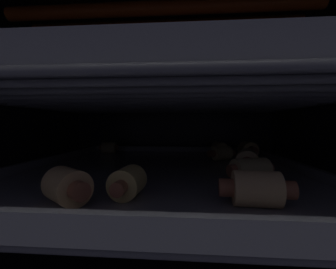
{
  "coord_description": "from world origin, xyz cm",
  "views": [
    {
      "loc": [
        3.46,
        -33.41,
        15.89
      ],
      "look_at": [
        0.0,
        9.89,
        13.9
      ],
      "focal_mm": 24.14,
      "sensor_mm": 36.0,
      "label": 1
    }
  ],
  "objects": [
    {
      "name": "pig_in_blanket_lower_4",
      "position": [
        9.91,
        7.81,
        10.63
      ],
      "size": [
        5.43,
        3.48,
        2.48
      ],
      "rotation": [
        0.0,
        0.0,
        5.11
      ],
      "color": "#DFC77C",
      "rests_on": "baking_tray_lower"
    },
    {
      "name": "ground_plane",
      "position": [
        0.0,
        0.0,
        -0.6
      ],
      "size": [
        51.24,
        49.21,
        1.2
      ],
      "primitive_type": "cube",
      "color": "black"
    },
    {
      "name": "pig_in_blanket_upper_3",
      "position": [
        -1.02,
        -1.35,
        21.68
      ],
      "size": [
        5.58,
        4.06,
        2.86
      ],
      "rotation": [
        0.0,
        0.0,
        1.9
      ],
      "color": "#DFC271",
      "rests_on": "baking_tray_upper"
    },
    {
      "name": "pig_in_blanket_lower_3",
      "position": [
        8.99,
        -15.37,
        10.81
      ],
      "size": [
        5.83,
        3.05,
        2.83
      ],
      "rotation": [
        0.0,
        0.0,
        1.5
      ],
      "color": "#DFB37A",
      "rests_on": "baking_tray_lower"
    },
    {
      "name": "oven_rack_lower",
      "position": [
        0.0,
        -0.0,
        8.05
      ],
      "size": [
        46.75,
        45.88,
        0.8
      ],
      "color": "slate"
    },
    {
      "name": "heating_element",
      "position": [
        0.0,
        -0.0,
        30.18
      ],
      "size": [
        39.07,
        22.38,
        1.78
      ],
      "color": "#F25919"
    },
    {
      "name": "pig_in_blanket_upper_9",
      "position": [
        -2.46,
        -6.63,
        21.45
      ],
      "size": [
        5.15,
        5.09,
        2.41
      ],
      "rotation": [
        0.0,
        0.0,
        5.49
      ],
      "color": "#E4B47B",
      "rests_on": "baking_tray_upper"
    },
    {
      "name": "pig_in_blanket_upper_4",
      "position": [
        12.86,
        3.96,
        21.78
      ],
      "size": [
        5.69,
        4.12,
        3.07
      ],
      "rotation": [
        0.0,
        0.0,
        5.03
      ],
      "color": "#DCC583",
      "rests_on": "baking_tray_upper"
    },
    {
      "name": "pig_in_blanket_upper_0",
      "position": [
        -4.82,
        16.75,
        21.66
      ],
      "size": [
        4.77,
        4.14,
        2.82
      ],
      "rotation": [
        0.0,
        0.0,
        0.95
      ],
      "color": "#DBC67A",
      "rests_on": "baking_tray_upper"
    },
    {
      "name": "oven_wall_back",
      "position": [
        0.0,
        24.01,
        16.03
      ],
      "size": [
        51.24,
        1.2,
        32.07
      ],
      "primitive_type": "cube",
      "color": "black",
      "rests_on": "ground_plane"
    },
    {
      "name": "oven_wall_left",
      "position": [
        -25.02,
        0.0,
        16.03
      ],
      "size": [
        1.2,
        46.81,
        32.07
      ],
      "primitive_type": "cube",
      "color": "black",
      "rests_on": "ground_plane"
    },
    {
      "name": "pig_in_blanket_upper_2",
      "position": [
        5.15,
        -2.1,
        21.9
      ],
      "size": [
        5.17,
        4.31,
        3.3
      ],
      "rotation": [
        0.0,
        0.0,
        4.36
      ],
      "color": "#E3BC75",
      "rests_on": "baking_tray_upper"
    },
    {
      "name": "pig_in_blanket_lower_5",
      "position": [
        10.66,
        15.56,
        10.74
      ],
      "size": [
        3.24,
        6.16,
        2.7
      ],
      "rotation": [
        0.0,
        0.0,
        0.14
      ],
      "color": "#E1C179",
      "rests_on": "baking_tray_lower"
    },
    {
      "name": "pig_in_blanket_upper_5",
      "position": [
        5.0,
        -7.55,
        21.93
      ],
      "size": [
        4.37,
        4.61,
        3.37
      ],
      "rotation": [
        0.0,
        0.0,
        5.79
      ],
      "color": "#EBBA7E",
      "rests_on": "baking_tray_upper"
    },
    {
      "name": "baking_tray_upper",
      "position": [
        0.0,
        0.0,
        19.87
      ],
      "size": [
        38.8,
        41.51,
        2.23
      ],
      "color": "gray",
      "rests_on": "oven_rack_upper"
    },
    {
      "name": "pig_in_blanket_upper_6",
      "position": [
        -4.78,
        -11.22,
        21.65
      ],
      "size": [
        3.89,
        4.73,
        2.81
      ],
      "rotation": [
        0.0,
        0.0,
        0.53
      ],
      "color": "#E1B06F",
      "rests_on": "baking_tray_upper"
    },
    {
      "name": "pig_in_blanket_upper_8",
      "position": [
        3.47,
        4.47,
        21.61
      ],
      "size": [
        5.33,
        3.99,
        2.72
      ],
      "rotation": [
        0.0,
        0.0,
        1.12
      ],
      "color": "#DCC66D",
      "rests_on": "baking_tray_upper"
    },
    {
      "name": "pig_in_blanket_lower_0",
      "position": [
        15.62,
        11.66,
        10.93
      ],
      "size": [
        3.39,
        5.46,
        3.09
      ],
      "rotation": [
        0.0,
        0.0,
        3.24
      ],
      "color": "#E4C176",
      "rests_on": "baking_tray_lower"
    },
    {
      "name": "pig_in_blanket_lower_7",
      "position": [
        -1.67,
        -14.03,
        10.75
      ],
      "size": [
        3.0,
        5.07,
        2.71
      ],
      "rotation": [
        0.0,
        0.0,
        3.04
      ],
      "color": "#E7C973",
      "rests_on": "baking_tray_lower"
    },
    {
      "name": "pig_in_blanket_lower_8",
      "position": [
        -13.9,
        16.11,
        10.63
      ],
      "size": [
        4.35,
        2.84,
        2.48
      ],
      "rotation": [
        0.0,
        0.0,
        4.84
      ],
      "color": "#DDBF7E",
      "rests_on": "baking_tray_lower"
    },
    {
      "name": "pig_in_blanket_lower_2",
      "position": [
        -6.14,
        -16.01,
        10.86
      ],
      "size": [
        4.89,
        4.3,
        2.93
      ],
      "rotation": [
        0.0,
        0.0,
        0.91
      ],
      "color": "#DFB174",
      "rests_on": "baking_tray_lower"
    },
    {
      "name": "baking_tray_lower",
      "position": [
        0.0,
        0.0,
        9.02
      ],
      "size": [
        38.8,
        41.51,
        2.1
      ],
      "color": "gray",
      "rests_on": "oven_rack_lower"
    },
    {
      "name": "pig_in_blanket_upper_7",
      "position": [
        -15.59,
        13.92,
        21.59
      ],
      "size": [
        5.95,
        4.15,
        2.68
      ],
      "rotation": [
        0.0,
        0.0,
        5.21
      ],
      "color": "#ECB178",
      "rests_on": "baking_tray_upper"
    },
    {
      "name": "pig_in_blanket_lower_6",
      "position": [
        10.84,
        -7.08,
        10.69
      ],
      "size": [
        5.65,
        3.94,
        2.6
      ],
      "rotation": [
        0.0,
        0.0,
        5.09
      ],
      "color": "#DCC687",
      "rests_on": "baking_tray_lower"
    },
    {
      "name": "oven_ceiling",
      "position": [
        0.0,
        0.0,
        32.67
      ],
      "size": [
        51.24,
        49.21,
        1.2
      ],
      "primitive_type": "cube",
      "color": "black"
    },
    {
      "name": "pig_in_blanket_lower_1",
      "position": [
        11.59,
        -2.84,
        10.96
      ],
      "size": [
        3.86,
        5.22,
        3.13
      ],
      "rotation": [
        0.0,
        0.0,
        2.9
      ],
      "color": "#D5B87F",
      "rests_on": "baking_tray_lower"
    },
    {
      "name": "oven_rack_upper",
      "position": [
        0.0,
        0.0,
        18.95
      ],
      "size": [
        46.62,
        45.88,
        0.68
      ],
      "color": "slate"
    }
  ]
}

